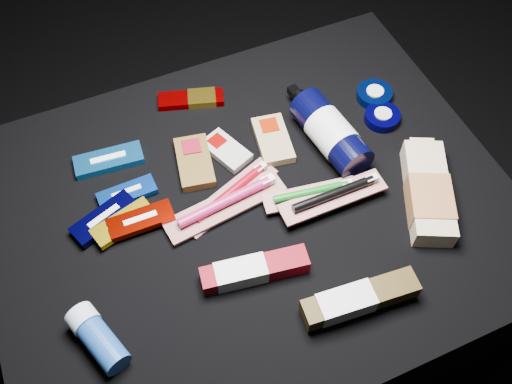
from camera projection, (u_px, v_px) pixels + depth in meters
name	position (u px, v px, depth m)	size (l,w,h in m)	color
ground	(252.00, 289.00, 1.42)	(3.00, 3.00, 0.00)	black
cloth_table	(252.00, 253.00, 1.25)	(0.98, 0.78, 0.40)	black
luna_bar_0	(109.00, 160.00, 1.13)	(0.14, 0.06, 0.02)	#156AB9
luna_bar_1	(127.00, 193.00, 1.09)	(0.11, 0.04, 0.01)	#0D40B0
luna_bar_2	(105.00, 218.00, 1.05)	(0.14, 0.09, 0.02)	black
luna_bar_3	(123.00, 223.00, 1.04)	(0.13, 0.07, 0.02)	gold
luna_bar_4	(141.00, 220.00, 1.04)	(0.12, 0.05, 0.02)	#6B0800
clif_bar_0	(194.00, 160.00, 1.13)	(0.09, 0.13, 0.02)	brown
clif_bar_1	(225.00, 149.00, 1.15)	(0.09, 0.11, 0.02)	#ACABA4
clif_bar_2	(272.00, 138.00, 1.16)	(0.08, 0.13, 0.02)	#A2865D
power_bar	(195.00, 99.00, 1.22)	(0.15, 0.08, 0.02)	#7C0001
lotion_bottle	(330.00, 132.00, 1.13)	(0.10, 0.25, 0.08)	black
cream_tin_upper	(374.00, 95.00, 1.22)	(0.08, 0.08, 0.02)	black
cream_tin_lower	(382.00, 117.00, 1.19)	(0.07, 0.07, 0.02)	black
bodywash_bottle	(428.00, 194.00, 1.07)	(0.16, 0.23, 0.05)	#CFBA8F
deodorant_stick	(97.00, 337.00, 0.92)	(0.08, 0.13, 0.05)	navy
toothbrush_pack_0	(231.00, 194.00, 1.09)	(0.22, 0.12, 0.02)	#A49E99
toothbrush_pack_1	(226.00, 203.00, 1.07)	(0.25, 0.08, 0.03)	#B2AAA6
toothbrush_pack_2	(312.00, 193.00, 1.07)	(0.19, 0.07, 0.02)	beige
toothbrush_pack_3	(334.00, 195.00, 1.06)	(0.21, 0.05, 0.02)	#B9B2AD
toothpaste_carton_red	(250.00, 271.00, 0.99)	(0.19, 0.07, 0.04)	#71010C
toothpaste_carton_green	(355.00, 300.00, 0.95)	(0.20, 0.06, 0.04)	#3A2C0F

